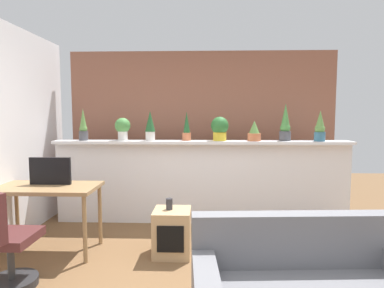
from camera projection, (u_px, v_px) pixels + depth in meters
The scene contains 16 objects.
divider_wall at pixel (201, 183), 4.65m from camera, with size 4.09×0.16×1.13m, color white.
plant_shelf at pixel (202, 142), 4.56m from camera, with size 4.09×0.32×0.04m, color white.
brick_wall_behind at pixel (202, 132), 5.19m from camera, with size 4.09×0.10×2.50m, color #935B47.
potted_plant_0 at pixel (83, 127), 4.58m from camera, with size 0.12×0.12×0.44m.
potted_plant_1 at pixel (123, 127), 4.61m from camera, with size 0.22×0.22×0.31m.
potted_plant_2 at pixel (150, 125), 4.56m from camera, with size 0.14×0.14×0.41m.
potted_plant_3 at pixel (187, 127), 4.57m from camera, with size 0.12×0.12×0.41m.
potted_plant_4 at pixel (220, 128), 4.55m from camera, with size 0.25×0.25×0.33m.
potted_plant_5 at pixel (254, 132), 4.50m from camera, with size 0.18×0.18×0.28m.
potted_plant_6 at pixel (285, 125), 4.53m from camera, with size 0.16×0.16×0.51m.
potted_plant_7 at pixel (320, 128), 4.45m from camera, with size 0.15×0.15×0.42m.
desk at pixel (47, 193), 3.63m from camera, with size 1.10×0.60×0.75m.
tv_monitor at pixel (50, 171), 3.68m from camera, with size 0.46×0.04×0.31m, color black.
office_chair at pixel (4, 247), 2.86m from camera, with size 0.51×0.52×0.91m.
side_cube_shelf at pixel (172, 232), 3.59m from camera, with size 0.40×0.41×0.50m.
vase_on_shelf at pixel (169, 204), 3.59m from camera, with size 0.07×0.07×0.12m, color #2D2D33.
Camera 1 is at (0.03, -2.59, 1.54)m, focal length 30.81 mm.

